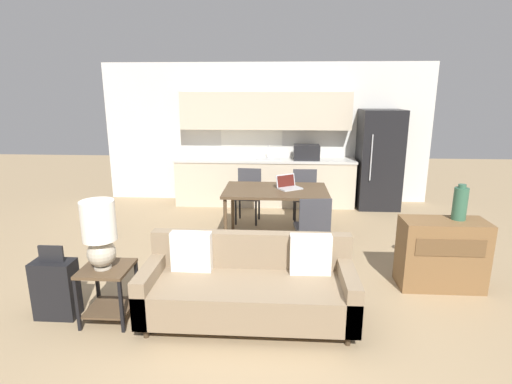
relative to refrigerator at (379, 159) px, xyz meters
name	(u,v)px	position (x,y,z in m)	size (l,w,h in m)	color
ground_plane	(246,329)	(-2.14, -4.22, -0.92)	(20.00, 20.00, 0.00)	#9E8460
wall_back	(266,133)	(-2.15, 0.41, 0.43)	(6.40, 0.07, 2.70)	silver
kitchen_counter	(266,161)	(-2.13, 0.11, -0.08)	(3.43, 0.65, 2.15)	beige
refrigerator	(379,159)	(0.00, 0.00, 0.00)	(0.76, 0.75, 1.84)	black
dining_table	(276,193)	(-1.90, -1.86, -0.21)	(1.50, 0.96, 0.78)	brown
couch	(249,286)	(-2.13, -3.99, -0.59)	(2.01, 0.80, 0.83)	#3D2D1E
side_table	(108,285)	(-3.48, -4.12, -0.55)	(0.45, 0.45, 0.55)	brown
table_lamp	(99,232)	(-3.50, -4.14, -0.01)	(0.31, 0.31, 0.66)	#B2A893
credenza	(441,254)	(-0.02, -3.23, -0.52)	(0.91, 0.42, 0.79)	brown
vase	(460,203)	(0.13, -3.18, 0.06)	(0.15, 0.15, 0.40)	#336047
dining_chair_far_left	(248,192)	(-2.38, -1.00, -0.42)	(0.46, 0.46, 0.89)	#38383D
dining_chair_far_right	(305,194)	(-1.42, -1.02, -0.42)	(0.43, 0.43, 0.89)	#38383D
dining_chair_near_right	(313,226)	(-1.41, -2.66, -0.42)	(0.47, 0.47, 0.89)	#38383D
laptop	(288,185)	(-1.72, -1.79, -0.09)	(0.41, 0.39, 0.20)	#B7BABC
suitcase	(56,289)	(-4.01, -4.11, -0.62)	(0.40, 0.22, 0.75)	black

